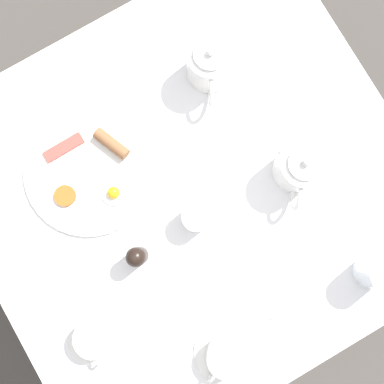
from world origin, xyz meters
TOP-DOWN VIEW (x-y plane):
  - ground_plane at (0.00, 0.00)m, footprint 8.00×8.00m
  - table at (0.00, 0.00)m, footprint 1.04×0.99m
  - breakfast_plate at (-0.18, 0.17)m, footprint 0.32×0.32m
  - teapot_near at (0.18, 0.24)m, footprint 0.11×0.18m
  - teapot_far at (0.24, -0.08)m, footprint 0.13×0.17m
  - teacup_with_saucer_left at (-0.12, -0.36)m, footprint 0.15×0.15m
  - teacup_with_saucer_right at (-0.36, -0.18)m, footprint 0.15×0.15m
  - water_glass_tall at (0.27, -0.37)m, footprint 0.07×0.07m
  - creamer_jug at (-0.02, -0.06)m, footprint 0.09×0.07m
  - pepper_grinder at (-0.18, -0.07)m, footprint 0.04×0.04m
  - knife_by_plate at (0.11, -0.32)m, footprint 0.19×0.09m
  - spoon_for_tea at (-0.30, -0.34)m, footprint 0.07×0.14m

SIDE VIEW (x-z plane):
  - ground_plane at x=0.00m, z-range 0.00..0.00m
  - table at x=0.00m, z-range 0.30..1.03m
  - knife_by_plate at x=0.11m, z-range 0.73..0.74m
  - spoon_for_tea at x=-0.30m, z-range 0.73..0.74m
  - breakfast_plate at x=-0.18m, z-range 0.72..0.76m
  - teacup_with_saucer_left at x=-0.12m, z-range 0.73..0.79m
  - teacup_with_saucer_right at x=-0.36m, z-range 0.73..0.79m
  - creamer_jug at x=-0.02m, z-range 0.73..0.80m
  - pepper_grinder at x=-0.18m, z-range 0.73..0.83m
  - water_glass_tall at x=0.27m, z-range 0.73..0.84m
  - teapot_near at x=0.18m, z-range 0.72..0.86m
  - teapot_far at x=0.24m, z-range 0.72..0.86m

